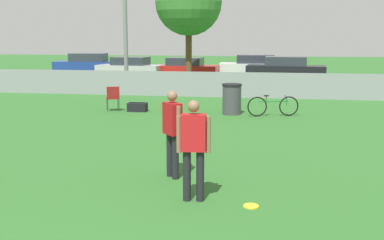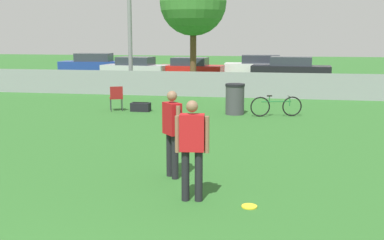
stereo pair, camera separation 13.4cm
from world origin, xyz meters
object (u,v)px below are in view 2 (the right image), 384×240
at_px(tree_near_pole, 193,2).
at_px(player_defender_red, 172,128).
at_px(parked_car_dark, 291,69).
at_px(player_thrower_red, 192,144).
at_px(parked_car_red, 190,68).
at_px(folding_chair_sideline, 116,96).
at_px(parked_car_blue, 94,64).
at_px(gear_bag_sideline, 141,107).
at_px(parked_car_white, 260,66).
at_px(frisbee_disc, 249,206).
at_px(parked_car_silver, 136,68).
at_px(bicycle_sideline, 276,106).
at_px(trash_bin, 235,99).

bearing_deg(tree_near_pole, player_defender_red, -80.90).
distance_m(tree_near_pole, parked_car_dark, 7.82).
bearing_deg(player_thrower_red, parked_car_red, 95.35).
bearing_deg(parked_car_red, folding_chair_sideline, -89.41).
height_order(player_defender_red, parked_car_blue, player_defender_red).
bearing_deg(parked_car_blue, gear_bag_sideline, -67.15).
height_order(parked_car_white, parked_car_dark, parked_car_white).
height_order(player_defender_red, parked_car_white, player_defender_red).
relative_size(player_defender_red, parked_car_red, 0.41).
distance_m(frisbee_disc, parked_car_silver, 22.83).
distance_m(player_defender_red, parked_car_white, 22.57).
xyz_separation_m(player_defender_red, gear_bag_sideline, (-2.92, 7.65, -0.80)).
relative_size(tree_near_pole, parked_car_red, 1.48).
bearing_deg(tree_near_pole, player_thrower_red, -79.54).
bearing_deg(parked_car_white, frisbee_disc, -90.36).
distance_m(player_thrower_red, parked_car_dark, 21.86).
distance_m(tree_near_pole, parked_car_silver, 7.00).
bearing_deg(gear_bag_sideline, parked_car_red, 92.91).
bearing_deg(bicycle_sideline, frisbee_disc, -107.16).
height_order(folding_chair_sideline, bicycle_sideline, folding_chair_sideline).
height_order(frisbee_disc, parked_car_silver, parked_car_silver).
distance_m(tree_near_pole, frisbee_disc, 18.08).
height_order(parked_car_red, parked_car_dark, parked_car_dark).
relative_size(trash_bin, parked_car_white, 0.23).
relative_size(trash_bin, parked_car_red, 0.26).
distance_m(tree_near_pole, parked_car_blue, 11.15).
distance_m(tree_near_pole, trash_bin, 9.43).
relative_size(trash_bin, gear_bag_sideline, 1.55).
xyz_separation_m(player_thrower_red, parked_car_red, (-4.17, 21.49, -0.29)).
height_order(parked_car_blue, parked_car_red, parked_car_blue).
bearing_deg(parked_car_dark, tree_near_pole, -133.06).
xyz_separation_m(frisbee_disc, parked_car_red, (-5.11, 21.63, 0.65)).
xyz_separation_m(frisbee_disc, bicycle_sideline, (0.28, 8.77, 0.33)).
bearing_deg(bicycle_sideline, parked_car_white, 79.31).
bearing_deg(parked_car_dark, parked_car_blue, 174.66).
height_order(bicycle_sideline, parked_car_dark, parked_car_dark).
relative_size(frisbee_disc, trash_bin, 0.24).
xyz_separation_m(folding_chair_sideline, parked_car_dark, (6.26, 12.99, 0.16)).
distance_m(parked_car_silver, parked_car_white, 7.96).
distance_m(player_thrower_red, player_defender_red, 1.36).
height_order(player_defender_red, folding_chair_sideline, player_defender_red).
distance_m(tree_near_pole, bicycle_sideline, 10.18).
relative_size(player_thrower_red, trash_bin, 1.58).
distance_m(player_thrower_red, gear_bag_sideline, 9.58).
relative_size(parked_car_blue, parked_car_red, 1.14).
xyz_separation_m(frisbee_disc, parked_car_dark, (0.93, 21.91, 0.67)).
xyz_separation_m(tree_near_pole, folding_chair_sideline, (-1.26, -8.17, -3.77)).
xyz_separation_m(tree_near_pole, parked_car_blue, (-8.12, 6.74, -3.58)).
relative_size(parked_car_red, parked_car_white, 0.88).
bearing_deg(player_thrower_red, tree_near_pole, 94.83).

